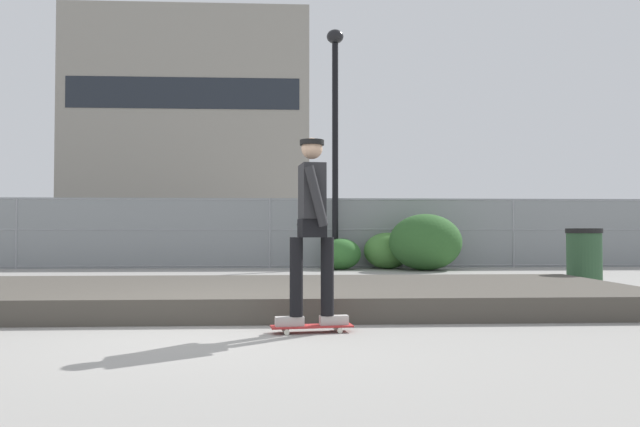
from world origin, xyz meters
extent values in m
plane|color=gray|center=(0.00, 0.00, 0.00)|extent=(120.00, 120.00, 0.00)
cube|color=#4C473F|center=(0.00, 2.04, 0.14)|extent=(10.07, 3.36, 0.28)
cube|color=#B22D2D|center=(0.76, -0.08, 0.06)|extent=(0.82, 0.31, 0.02)
cylinder|color=silver|center=(1.00, 0.04, 0.03)|extent=(0.06, 0.04, 0.05)
cylinder|color=silver|center=(1.03, -0.13, 0.03)|extent=(0.06, 0.04, 0.05)
cylinder|color=silver|center=(0.49, -0.03, 0.03)|extent=(0.06, 0.04, 0.05)
cylinder|color=silver|center=(0.51, -0.21, 0.03)|extent=(0.06, 0.04, 0.05)
cube|color=#99999E|center=(1.02, -0.05, 0.05)|extent=(0.07, 0.15, 0.01)
cube|color=#99999E|center=(0.50, -0.12, 0.05)|extent=(0.07, 0.15, 0.01)
cube|color=#B2ADA8|center=(0.98, -0.05, 0.12)|extent=(0.29, 0.14, 0.09)
cube|color=#B2ADA8|center=(0.54, -0.11, 0.12)|extent=(0.29, 0.14, 0.09)
cylinder|color=black|center=(0.91, -0.06, 0.55)|extent=(0.13, 0.13, 0.77)
cylinder|color=black|center=(0.61, -0.10, 0.55)|extent=(0.13, 0.13, 0.77)
cube|color=black|center=(0.76, -0.08, 1.02)|extent=(0.28, 0.37, 0.18)
cube|color=#262628|center=(0.76, -0.08, 1.38)|extent=(0.27, 0.41, 0.54)
cylinder|color=#262628|center=(0.73, 0.16, 1.32)|extent=(0.24, 0.12, 0.58)
cylinder|color=#262628|center=(0.79, -0.32, 1.32)|extent=(0.24, 0.12, 0.58)
sphere|color=tan|center=(0.76, -0.08, 1.81)|extent=(0.21, 0.21, 0.21)
cylinder|color=black|center=(0.76, -0.08, 1.86)|extent=(0.24, 0.24, 0.05)
cylinder|color=gray|center=(-6.55, 9.85, 0.93)|extent=(0.06, 0.06, 1.85)
cylinder|color=gray|center=(0.00, 9.85, 0.93)|extent=(0.06, 0.06, 1.85)
cylinder|color=gray|center=(6.55, 9.85, 0.93)|extent=(0.06, 0.06, 1.85)
cylinder|color=gray|center=(0.00, 9.85, 1.81)|extent=(26.22, 0.04, 0.04)
cylinder|color=gray|center=(0.00, 9.85, 1.02)|extent=(26.22, 0.04, 0.04)
cylinder|color=gray|center=(0.00, 9.85, 0.06)|extent=(26.22, 0.04, 0.04)
cube|color=gray|center=(0.00, 9.85, 0.93)|extent=(26.22, 0.01, 1.85)
cylinder|color=black|center=(1.71, 9.49, 2.95)|extent=(0.16, 0.16, 5.90)
ellipsoid|color=black|center=(1.71, 9.49, 6.08)|extent=(0.44, 0.44, 0.36)
cube|color=#474C54|center=(-4.92, 12.28, 0.67)|extent=(4.45, 1.93, 0.70)
cube|color=#23282D|center=(-5.12, 12.28, 1.34)|extent=(2.25, 1.67, 0.64)
cylinder|color=black|center=(-3.53, 13.09, 0.32)|extent=(0.65, 0.26, 0.64)
cylinder|color=black|center=(-3.59, 11.38, 0.32)|extent=(0.65, 0.26, 0.64)
cylinder|color=black|center=(-6.26, 13.17, 0.32)|extent=(0.65, 0.26, 0.64)
cylinder|color=black|center=(-6.31, 11.46, 0.32)|extent=(0.65, 0.26, 0.64)
cube|color=gray|center=(-7.94, 47.98, 9.55)|extent=(19.90, 13.62, 19.09)
cube|color=#1E232B|center=(-7.94, 41.15, 11.84)|extent=(18.31, 0.04, 2.50)
ellipsoid|color=#336B2D|center=(1.83, 9.16, 0.39)|extent=(1.02, 0.84, 0.79)
ellipsoid|color=#477F38|center=(3.05, 9.39, 0.47)|extent=(1.21, 0.99, 0.94)
ellipsoid|color=#2D5B28|center=(3.90, 8.74, 0.70)|extent=(1.82, 1.49, 1.41)
cylinder|color=#2D5133|center=(5.46, 3.82, 0.47)|extent=(0.56, 0.56, 0.95)
cylinder|color=black|center=(5.46, 3.82, 0.99)|extent=(0.59, 0.59, 0.08)
camera|label=1|loc=(0.55, -5.91, 1.00)|focal=33.37mm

